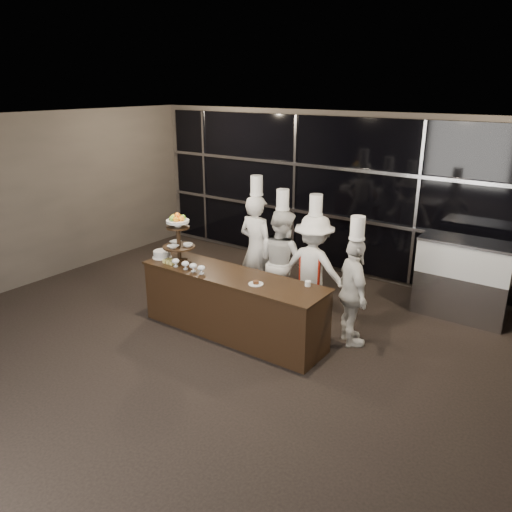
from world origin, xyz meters
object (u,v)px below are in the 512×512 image
Objects in this scene: display_stand at (178,234)px; chef_a at (257,248)px; chef_b at (282,261)px; chef_d at (353,291)px; layer_cake at (162,254)px; display_case at (464,275)px; chef_c at (313,268)px; buffet_counter at (232,304)px.

display_stand is 0.35× the size of chef_a.
chef_d is at bearing -12.87° from chef_b.
display_stand is 0.49m from layer_cake.
chef_b reaches higher than layer_cake.
chef_a is (0.62, 1.13, -0.41)m from display_stand.
chef_d is at bearing 16.26° from display_stand.
chef_c is (-1.83, -1.41, 0.15)m from display_case.
chef_b is (-2.36, -1.47, 0.16)m from display_case.
chef_a is 1.07× the size of chef_b.
layer_cake is 1.84m from chef_b.
chef_a reaches higher than chef_b.
chef_b is at bearing 41.88° from display_stand.
chef_a is (0.94, 1.18, -0.04)m from layer_cake.
chef_b reaches higher than buffet_counter.
chef_a reaches higher than layer_cake.
chef_a is 1.93m from chef_d.
chef_d is at bearing 15.45° from layer_cake.
buffet_counter is 1.35× the size of chef_a.
chef_a reaches higher than chef_d.
chef_d is (1.35, -0.31, -0.06)m from chef_b.
buffet_counter is 1.41m from layer_cake.
display_stand is 0.38× the size of chef_b.
chef_a is at bearing 61.20° from display_stand.
display_case is 2.31m from chef_c.
display_case is 2.78m from chef_b.
chef_a reaches higher than display_stand.
chef_d is (-1.01, -1.78, 0.10)m from display_case.
layer_cake is 0.16× the size of chef_d.
chef_d reaches higher than buffet_counter.
chef_d is at bearing 25.87° from buffet_counter.
display_stand is at bearing -138.12° from chef_b.
display_stand is 0.41× the size of chef_d.
chef_c is at bearing 58.09° from buffet_counter.
display_case is at bearing 33.73° from layer_cake.
buffet_counter is at bearing -135.05° from display_case.
chef_b is (1.48, 1.09, -0.12)m from layer_cake.
chef_b is (0.16, 1.04, 0.38)m from buffet_counter.
chef_c reaches higher than display_case.
chef_b is (0.54, -0.09, -0.08)m from chef_a.
chef_c is (2.01, 1.15, -0.14)m from layer_cake.
layer_cake is 0.15× the size of chef_c.
display_case is 0.69× the size of chef_b.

